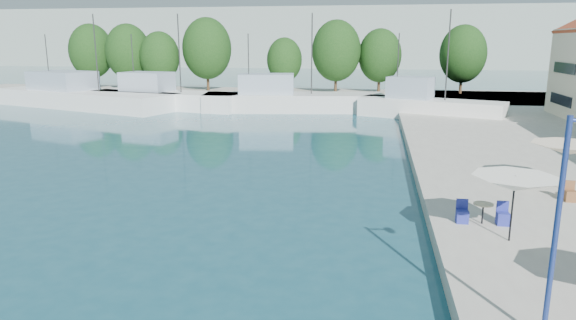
% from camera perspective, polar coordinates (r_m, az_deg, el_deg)
% --- Properties ---
extents(quay_far, '(90.00, 16.00, 0.60)m').
position_cam_1_polar(quay_far, '(65.22, -0.81, 7.12)').
color(quay_far, '#A8A197').
rests_on(quay_far, ground).
extents(hill_west, '(180.00, 40.00, 16.00)m').
position_cam_1_polar(hill_west, '(160.40, -2.54, 13.38)').
color(hill_west, gray).
rests_on(hill_west, ground).
extents(hill_east, '(140.00, 40.00, 12.00)m').
position_cam_1_polar(hill_east, '(180.45, 21.75, 11.82)').
color(hill_east, gray).
rests_on(hill_east, ground).
extents(trawler_01, '(23.07, 12.70, 10.20)m').
position_cam_1_polar(trawler_01, '(60.92, -21.98, 6.49)').
color(trawler_01, white).
rests_on(trawler_01, ground).
extents(trawler_02, '(17.51, 7.72, 10.20)m').
position_cam_1_polar(trawler_02, '(57.08, -13.58, 6.69)').
color(trawler_02, white).
rests_on(trawler_02, ground).
extents(trawler_03, '(18.84, 7.42, 10.20)m').
position_cam_1_polar(trawler_03, '(53.17, 0.10, 6.60)').
color(trawler_03, silver).
rests_on(trawler_03, ground).
extents(trawler_04, '(13.49, 7.95, 10.20)m').
position_cam_1_polar(trawler_04, '(49.71, 15.12, 5.71)').
color(trawler_04, silver).
rests_on(trawler_04, ground).
extents(tree_01, '(5.99, 5.99, 8.86)m').
position_cam_1_polar(tree_01, '(78.00, -21.03, 11.23)').
color(tree_01, '#3F2B19').
rests_on(tree_01, quay_far).
extents(tree_02, '(5.94, 5.94, 8.79)m').
position_cam_1_polar(tree_02, '(73.95, -17.36, 11.42)').
color(tree_02, '#3F2B19').
rests_on(tree_02, quay_far).
extents(tree_03, '(5.24, 5.24, 7.76)m').
position_cam_1_polar(tree_03, '(71.53, -14.06, 11.10)').
color(tree_03, '#3F2B19').
rests_on(tree_03, quay_far).
extents(tree_04, '(6.45, 6.45, 9.55)m').
position_cam_1_polar(tree_04, '(70.10, -9.01, 12.14)').
color(tree_04, '#3F2B19').
rests_on(tree_04, quay_far).
extents(tree_05, '(4.71, 4.71, 6.97)m').
position_cam_1_polar(tree_05, '(69.77, -0.39, 11.06)').
color(tree_05, '#3F2B19').
rests_on(tree_05, quay_far).
extents(tree_06, '(6.17, 6.17, 9.13)m').
position_cam_1_polar(tree_06, '(66.51, 5.38, 11.99)').
color(tree_06, '#3F2B19').
rests_on(tree_06, quay_far).
extents(tree_07, '(5.45, 5.45, 8.07)m').
position_cam_1_polar(tree_07, '(67.85, 10.17, 11.35)').
color(tree_07, '#3F2B19').
rests_on(tree_07, quay_far).
extents(tree_08, '(5.74, 5.74, 8.50)m').
position_cam_1_polar(tree_08, '(68.80, 18.87, 11.09)').
color(tree_08, '#3F2B19').
rests_on(tree_08, quay_far).
extents(umbrella_white, '(2.74, 2.74, 2.21)m').
position_cam_1_polar(umbrella_white, '(18.09, 23.89, -2.41)').
color(umbrella_white, black).
rests_on(umbrella_white, quay_right).
extents(umbrella_cream, '(3.14, 3.14, 2.07)m').
position_cam_1_polar(umbrella_cream, '(25.64, 28.67, 1.07)').
color(umbrella_cream, black).
rests_on(umbrella_cream, quay_right).
extents(cafe_table_02, '(1.82, 0.70, 0.76)m').
position_cam_1_polar(cafe_table_02, '(19.88, 20.79, -5.84)').
color(cafe_table_02, black).
rests_on(cafe_table_02, quay_right).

